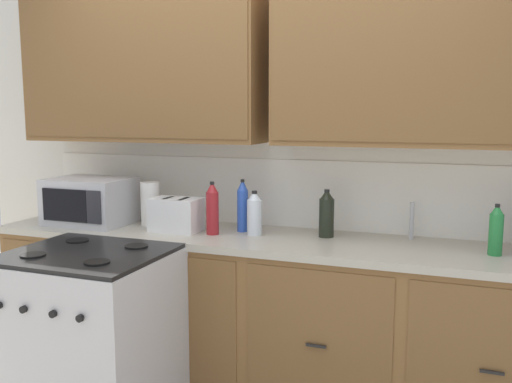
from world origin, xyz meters
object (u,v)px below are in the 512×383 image
at_px(bottle_green, 496,230).
at_px(bottle_dark, 327,214).
at_px(stove_range, 90,343).
at_px(bottle_red, 212,209).
at_px(microwave, 90,201).
at_px(paper_towel_roll, 151,204).
at_px(bottle_blue, 243,206).
at_px(toaster, 176,215).
at_px(bottle_clear, 254,213).

relative_size(bottle_green, bottle_dark, 0.94).
distance_m(stove_range, bottle_red, 0.93).
relative_size(stove_range, bottle_green, 3.86).
height_order(microwave, paper_towel_roll, microwave).
distance_m(stove_range, bottle_blue, 1.08).
relative_size(toaster, bottle_green, 1.14).
bearing_deg(bottle_green, stove_range, -161.25).
relative_size(bottle_clear, bottle_blue, 0.83).
bearing_deg(bottle_blue, toaster, -161.04).
bearing_deg(microwave, bottle_green, 1.09).
height_order(toaster, bottle_red, bottle_red).
xyz_separation_m(paper_towel_roll, bottle_blue, (0.59, 0.02, 0.02)).
xyz_separation_m(bottle_green, bottle_dark, (-0.84, 0.10, 0.01)).
xyz_separation_m(stove_range, toaster, (0.18, 0.58, 0.56)).
bearing_deg(paper_towel_roll, bottle_blue, 2.30).
distance_m(bottle_clear, bottle_dark, 0.39).
bearing_deg(toaster, bottle_red, -1.32).
bearing_deg(paper_towel_roll, bottle_clear, -3.33).
height_order(stove_range, bottle_dark, bottle_dark).
height_order(toaster, bottle_green, bottle_green).
height_order(stove_range, paper_towel_roll, paper_towel_roll).
bearing_deg(toaster, bottle_green, 1.61).
relative_size(microwave, paper_towel_roll, 1.85).
xyz_separation_m(microwave, bottle_red, (0.82, -0.01, 0.00)).
relative_size(stove_range, bottle_dark, 3.63).
height_order(bottle_green, bottle_blue, bottle_blue).
bearing_deg(stove_range, toaster, 73.26).
relative_size(microwave, bottle_dark, 1.84).
height_order(toaster, bottle_dark, bottle_dark).
distance_m(bottle_red, bottle_blue, 0.18).
bearing_deg(bottle_green, bottle_red, -177.93).
bearing_deg(bottle_dark, stove_range, -144.11).
height_order(stove_range, bottle_green, bottle_green).
relative_size(microwave, bottle_clear, 1.95).
distance_m(microwave, bottle_clear, 1.05).
bearing_deg(stove_range, bottle_blue, 52.84).
height_order(microwave, bottle_clear, microwave).
height_order(bottle_green, bottle_red, bottle_red).
bearing_deg(bottle_clear, microwave, -176.91).
bearing_deg(bottle_red, bottle_green, 2.07).
relative_size(toaster, bottle_clear, 1.14).
bearing_deg(bottle_dark, toaster, -169.76).
distance_m(microwave, bottle_dark, 1.44).
xyz_separation_m(stove_range, bottle_clear, (0.63, 0.64, 0.59)).
height_order(microwave, bottle_dark, microwave).
bearing_deg(microwave, paper_towel_roll, 14.82).
xyz_separation_m(microwave, bottle_green, (2.27, 0.04, -0.02)).
bearing_deg(bottle_red, bottle_clear, 16.32).
height_order(microwave, toaster, microwave).
relative_size(stove_range, bottle_blue, 3.18).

